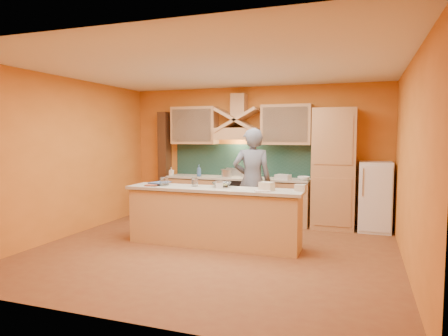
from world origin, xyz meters
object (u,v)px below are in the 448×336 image
(kitchen_scale, at_px, (219,185))
(person, at_px, (252,181))
(fridge, at_px, (375,197))
(mixing_bowl, at_px, (222,184))
(stove, at_px, (237,199))

(kitchen_scale, bearing_deg, person, 53.94)
(fridge, relative_size, mixing_bowl, 4.11)
(stove, distance_m, kitchen_scale, 2.01)
(fridge, bearing_deg, kitchen_scale, -141.39)
(stove, bearing_deg, mixing_bowl, -80.59)
(person, height_order, kitchen_scale, person)
(mixing_bowl, bearing_deg, fridge, 35.85)
(stove, height_order, person, person)
(person, relative_size, kitchen_scale, 16.48)
(stove, bearing_deg, person, -57.53)
(fridge, distance_m, kitchen_scale, 3.08)
(stove, xyz_separation_m, person, (0.58, -0.90, 0.51))
(person, relative_size, mixing_bowl, 6.06)
(kitchen_scale, xyz_separation_m, mixing_bowl, (-0.02, 0.17, -0.01))
(fridge, relative_size, kitchen_scale, 11.17)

